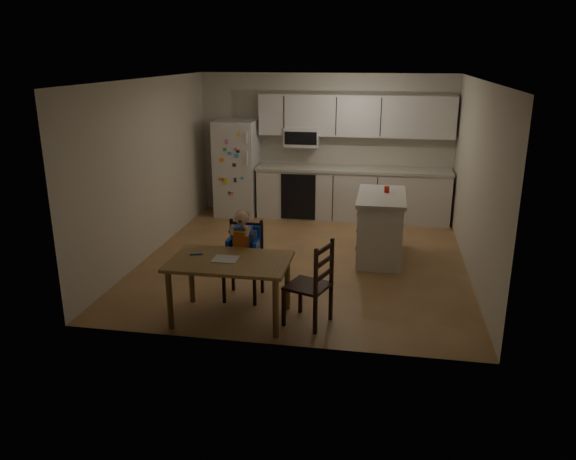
% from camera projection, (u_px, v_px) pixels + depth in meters
% --- Properties ---
extents(room, '(4.52, 5.01, 2.51)m').
position_uv_depth(room, '(310.00, 167.00, 8.13)').
color(room, olive).
rests_on(room, ground).
extents(refrigerator, '(0.72, 0.70, 1.70)m').
position_uv_depth(refrigerator, '(237.00, 168.00, 10.08)').
color(refrigerator, silver).
rests_on(refrigerator, ground).
extents(kitchen_run, '(3.37, 0.62, 2.15)m').
position_uv_depth(kitchen_run, '(352.00, 170.00, 9.81)').
color(kitchen_run, silver).
rests_on(kitchen_run, ground).
extents(kitchen_island, '(0.66, 1.26, 0.93)m').
position_uv_depth(kitchen_island, '(380.00, 226.00, 7.97)').
color(kitchen_island, silver).
rests_on(kitchen_island, ground).
extents(red_cup, '(0.07, 0.07, 0.09)m').
position_uv_depth(red_cup, '(387.00, 189.00, 7.95)').
color(red_cup, red).
rests_on(red_cup, kitchen_island).
extents(dining_table, '(1.29, 0.83, 0.69)m').
position_uv_depth(dining_table, '(230.00, 268.00, 6.08)').
color(dining_table, olive).
rests_on(dining_table, ground).
extents(napkin, '(0.27, 0.23, 0.01)m').
position_uv_depth(napkin, '(225.00, 259.00, 6.06)').
color(napkin, silver).
rests_on(napkin, dining_table).
extents(toddler_spoon, '(0.12, 0.06, 0.02)m').
position_uv_depth(toddler_spoon, '(195.00, 254.00, 6.20)').
color(toddler_spoon, blue).
rests_on(toddler_spoon, dining_table).
extents(chair_booster, '(0.42, 0.42, 1.10)m').
position_uv_depth(chair_booster, '(244.00, 245.00, 6.63)').
color(chair_booster, black).
rests_on(chair_booster, ground).
extents(chair_side, '(0.54, 0.54, 0.95)m').
position_uv_depth(chair_side, '(316.00, 279.00, 5.95)').
color(chair_side, black).
rests_on(chair_side, ground).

